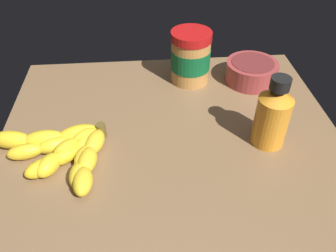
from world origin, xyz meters
TOP-DOWN VIEW (x-y plane):
  - ground_plane at (0.00, 0.00)cm, footprint 71.92×62.80cm
  - banana_bunch at (21.11, 5.05)cm, footprint 23.68×18.94cm
  - peanut_butter_jar at (-6.77, -20.45)cm, footprint 9.95×9.95cm
  - honey_bottle at (-19.63, 4.23)cm, footprint 6.76×6.76cm
  - small_bowl at (-22.27, -18.64)cm, footprint 12.98×12.98cm

SIDE VIEW (x-z plane):
  - ground_plane at x=0.00cm, z-range -4.12..0.00cm
  - banana_bunch at x=21.11cm, z-range -0.14..3.59cm
  - small_bowl at x=-22.27cm, z-range 0.08..5.48cm
  - peanut_butter_jar at x=-6.77cm, z-range -0.09..13.13cm
  - honey_bottle at x=-19.63cm, z-range -0.77..14.57cm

